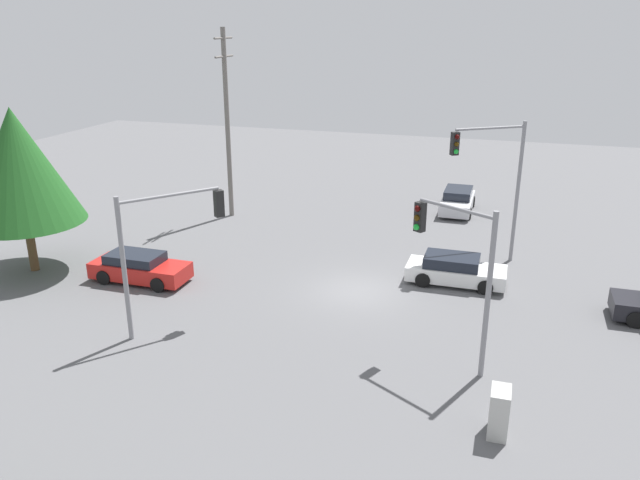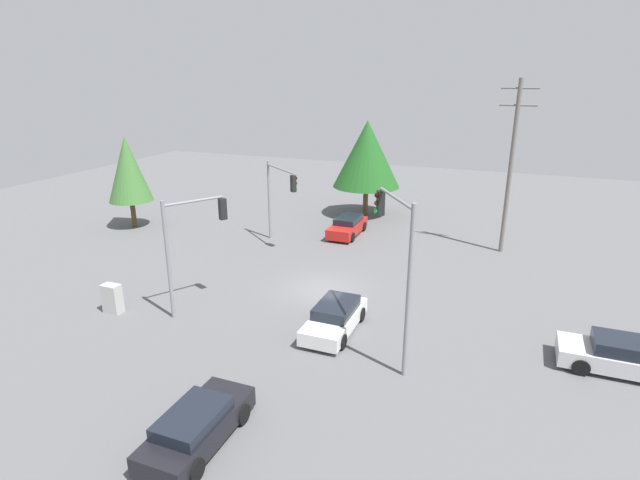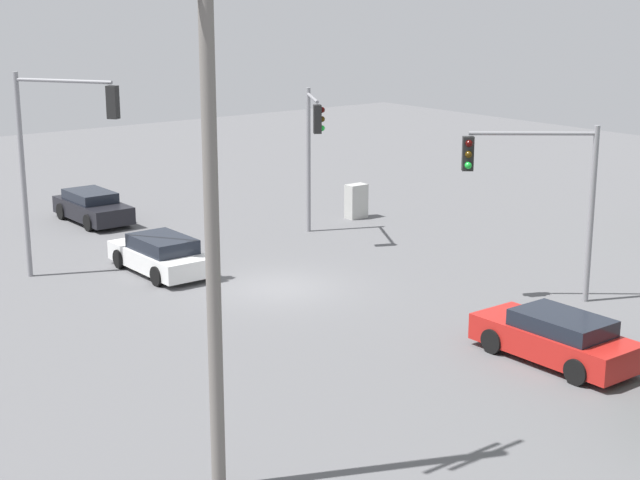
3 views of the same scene
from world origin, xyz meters
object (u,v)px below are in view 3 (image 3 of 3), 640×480
object	(u,v)px
sedan_dark	(92,207)
electrical_cabinet	(356,201)
traffic_signal_aux	(312,139)
sedan_white	(161,255)
traffic_signal_main	(56,141)
sedan_red	(556,338)
traffic_signal_cross	(539,181)

from	to	relation	value
sedan_dark	electrical_cabinet	size ratio (longest dim) A/B	2.95
sedan_dark	traffic_signal_aux	world-z (taller)	traffic_signal_aux
sedan_white	traffic_signal_main	bearing A→B (deg)	157.26
sedan_white	electrical_cabinet	size ratio (longest dim) A/B	3.00
sedan_red	traffic_signal_cross	bearing A→B (deg)	46.62
traffic_signal_main	electrical_cabinet	distance (m)	14.45
sedan_dark	traffic_signal_aux	distance (m)	10.35
electrical_cabinet	traffic_signal_aux	bearing A→B (deg)	-154.75
sedan_white	sedan_red	bearing A→B (deg)	-73.55
sedan_red	sedan_dark	size ratio (longest dim) A/B	1.04
sedan_white	sedan_dark	distance (m)	8.77
sedan_dark	traffic_signal_cross	world-z (taller)	traffic_signal_cross
traffic_signal_cross	sedan_white	bearing A→B (deg)	-13.62
traffic_signal_cross	traffic_signal_aux	bearing A→B (deg)	-47.91
sedan_red	electrical_cabinet	size ratio (longest dim) A/B	3.06
sedan_white	traffic_signal_cross	bearing A→B (deg)	-52.54
sedan_dark	sedan_white	bearing A→B (deg)	80.15
traffic_signal_main	electrical_cabinet	world-z (taller)	traffic_signal_main
sedan_red	traffic_signal_aux	world-z (taller)	traffic_signal_aux
sedan_red	electrical_cabinet	distance (m)	17.60
traffic_signal_aux	sedan_red	bearing A→B (deg)	18.94
traffic_signal_cross	electrical_cabinet	distance (m)	13.20
sedan_white	traffic_signal_main	xyz separation A→B (m)	(-3.00, 1.26, 4.09)
traffic_signal_main	traffic_signal_aux	bearing A→B (deg)	52.63
traffic_signal_cross	traffic_signal_aux	distance (m)	10.70
sedan_dark	electrical_cabinet	world-z (taller)	electrical_cabinet
sedan_dark	traffic_signal_main	distance (m)	9.56
sedan_white	electrical_cabinet	xyz separation A→B (m)	(10.85, 2.37, 0.09)
traffic_signal_main	electrical_cabinet	bearing A→B (deg)	60.86
sedan_dark	traffic_signal_cross	bearing A→B (deg)	108.37
sedan_white	traffic_signal_cross	size ratio (longest dim) A/B	0.79
traffic_signal_cross	traffic_signal_aux	size ratio (longest dim) A/B	0.96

